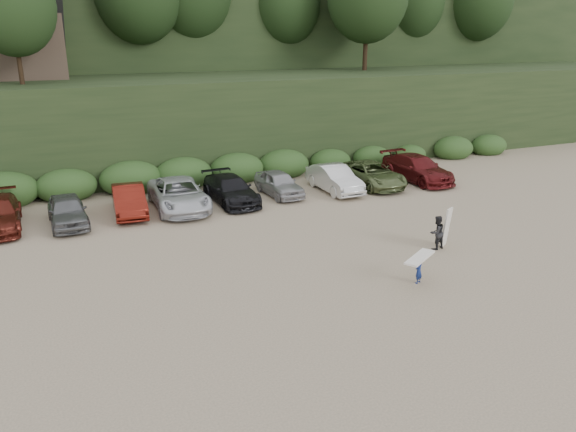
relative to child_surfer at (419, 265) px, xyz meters
name	(u,v)px	position (x,y,z in m)	size (l,w,h in m)	color
ground	(333,266)	(-2.17, 2.64, -0.72)	(120.00, 120.00, 0.00)	tan
hillside_backdrop	(144,4)	(-2.43, 38.57, 10.50)	(90.00, 41.50, 28.00)	black
parked_cars	(178,195)	(-6.02, 12.71, 0.02)	(34.78, 5.86, 1.59)	#9C9DA1
child_surfer	(419,265)	(0.00, 0.00, 0.00)	(1.77, 1.35, 1.06)	navy
adult_surfer	(438,232)	(2.83, 2.56, 0.04)	(1.23, 0.66, 1.76)	black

